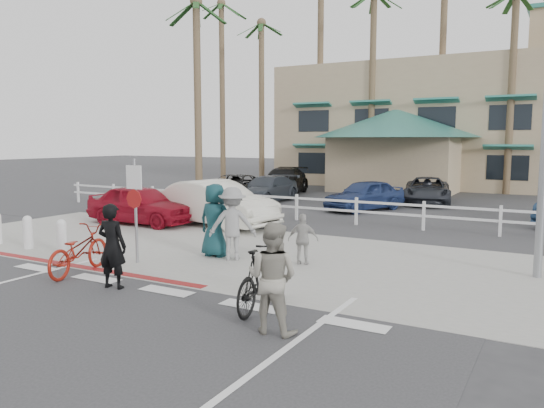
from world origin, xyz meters
The scene contains 32 objects.
ground centered at (0.00, 0.00, 0.00)m, with size 140.00×140.00×0.00m, color #333335.
bike_path centered at (0.00, -2.00, 0.00)m, with size 12.00×16.00×0.01m, color #333335.
sidewalk_plaza centered at (0.00, 4.50, 0.01)m, with size 22.00×7.00×0.01m, color gray.
cross_street centered at (0.00, 8.50, 0.00)m, with size 40.00×5.00×0.01m, color #333335.
parking_lot centered at (0.00, 18.00, 0.00)m, with size 50.00×16.00×0.01m, color #333335.
curb_red centered at (-3.00, 1.20, 0.01)m, with size 7.00×0.25×0.02m, color maroon.
rail_fence centered at (0.50, 10.50, 0.50)m, with size 29.40×0.16×1.00m, color silver, non-canonical shape.
building centered at (2.00, 31.00, 5.65)m, with size 28.00×16.00×11.30m, color tan, non-canonical shape.
sign_post centered at (-2.30, 2.20, 1.45)m, with size 0.50×0.10×2.90m, color gray, non-canonical shape.
bollard_0 centered at (-4.80, 2.00, 0.47)m, with size 0.26×0.26×0.95m, color silver, non-canonical shape.
bollard_1 centered at (-6.20, 2.00, 0.47)m, with size 0.26×0.26×0.95m, color silver, non-canonical shape.
palm_0 centered at (-16.00, 26.00, 7.50)m, with size 4.00×4.00×15.00m, color #163B16, non-canonical shape.
palm_1 centered at (-12.00, 25.00, 6.50)m, with size 4.00×4.00×13.00m, color #163B16, non-canonical shape.
palm_2 centered at (-8.00, 26.00, 8.00)m, with size 4.00×4.00×16.00m, color #163B16, non-canonical shape.
palm_3 centered at (-4.00, 25.00, 7.00)m, with size 4.00×4.00×14.00m, color #163B16, non-canonical shape.
palm_4 centered at (0.00, 26.00, 7.50)m, with size 4.00×4.00×15.00m, color #163B16, non-canonical shape.
palm_5 centered at (4.00, 25.00, 6.50)m, with size 4.00×4.00×13.00m, color #163B16, non-canonical shape.
palm_10 centered at (-10.00, 15.00, 6.00)m, with size 4.00×4.00×12.00m, color #163B16, non-canonical shape.
bike_red centered at (-2.72, 0.76, 0.54)m, with size 0.72×2.07×1.09m, color maroon.
rider_red centered at (-1.13, 0.26, 0.89)m, with size 0.65×0.43×1.78m, color black.
bike_black centered at (2.24, 0.55, 0.58)m, with size 0.55×1.94×1.16m, color black.
rider_black centered at (2.98, -0.34, 0.89)m, with size 0.87×0.68×1.78m, color gray.
pedestrian_a centered at (-0.41, 3.65, 0.94)m, with size 1.21×0.70×1.87m, color gray.
pedestrian_child centered at (1.40, 4.03, 0.64)m, with size 0.75×0.31×1.27m, color #A3A19D.
pedestrian_b centered at (-1.02, 3.76, 0.97)m, with size 0.94×0.61×1.93m, color #11373E.
car_white_sedan centered at (-3.92, 7.92, 0.81)m, with size 1.71×4.89×1.61m, color silver.
car_red_compact centered at (-6.52, 6.91, 0.72)m, with size 1.70×4.21×1.44m, color maroon.
lot_car_0 centered at (-7.56, 14.55, 0.67)m, with size 2.21×4.80×1.33m, color black.
lot_car_1 centered at (-5.97, 15.11, 0.64)m, with size 1.80×4.42×1.28m, color #2C323A.
lot_car_2 centered at (-0.68, 14.49, 0.67)m, with size 1.58×3.93×1.34m, color navy.
lot_car_4 centered at (-6.94, 18.75, 0.74)m, with size 2.08×5.13×1.49m, color black.
lot_car_5 centered at (1.11, 18.33, 0.63)m, with size 2.10×4.56×1.27m, color #25282F.
Camera 1 is at (6.95, -7.47, 3.06)m, focal length 35.00 mm.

